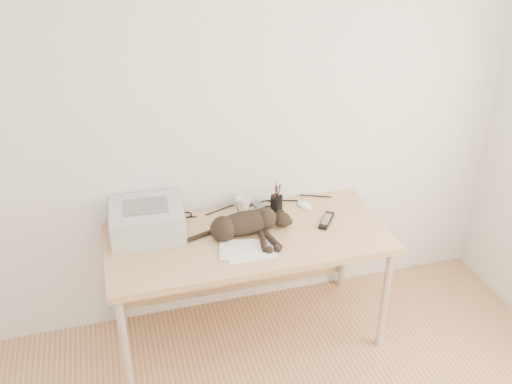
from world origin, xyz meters
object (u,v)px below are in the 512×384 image
object	(u,v)px
cat	(243,225)
mouse	(304,203)
mug	(243,204)
pen_cup	(276,203)
desk	(244,247)
printer	(147,220)

from	to	relation	value
cat	mouse	bearing A→B (deg)	21.64
mug	pen_cup	distance (m)	0.20
mug	mouse	world-z (taller)	mug
cat	pen_cup	world-z (taller)	pen_cup
desk	mug	bearing A→B (deg)	77.39
desk	cat	distance (m)	0.21
desk	mouse	world-z (taller)	mouse
desk	cat	bearing A→B (deg)	-110.51
printer	pen_cup	world-z (taller)	printer
printer	mouse	size ratio (longest dim) A/B	3.52
pen_cup	mouse	size ratio (longest dim) A/B	1.57
cat	mouse	world-z (taller)	cat
mouse	printer	bearing A→B (deg)	164.79
mouse	cat	bearing A→B (deg)	-173.48
desk	pen_cup	bearing A→B (deg)	29.46
cat	pen_cup	xyz separation A→B (m)	(0.26, 0.20, -0.01)
pen_cup	desk	bearing A→B (deg)	-150.54
cat	mug	distance (m)	0.27
mug	cat	bearing A→B (deg)	-104.67
printer	pen_cup	size ratio (longest dim) A/B	2.24
mug	desk	bearing A→B (deg)	-102.61
printer	cat	bearing A→B (deg)	-16.08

